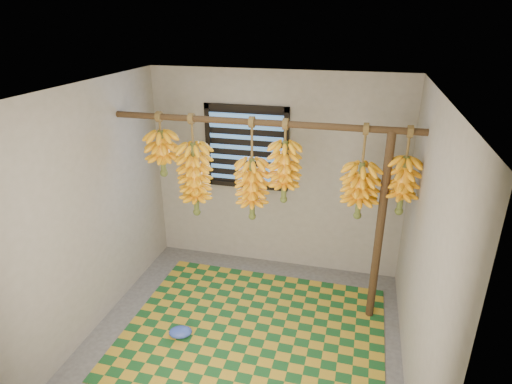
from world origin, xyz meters
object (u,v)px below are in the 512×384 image
(support_post, at_px, (380,231))
(plastic_bag, at_px, (180,332))
(banana_bunch_d, at_px, (284,172))
(banana_bunch_f, at_px, (403,185))
(banana_bunch_e, at_px, (360,191))
(banana_bunch_c, at_px, (252,189))
(banana_bunch_a, at_px, (162,153))
(woven_mat, at_px, (254,330))
(banana_bunch_b, at_px, (195,179))

(support_post, relative_size, plastic_bag, 8.74)
(banana_bunch_d, bearing_deg, banana_bunch_f, 0.00)
(banana_bunch_d, relative_size, banana_bunch_e, 0.90)
(banana_bunch_c, height_order, banana_bunch_f, same)
(support_post, height_order, banana_bunch_e, banana_bunch_e)
(banana_bunch_a, bearing_deg, banana_bunch_d, 0.00)
(banana_bunch_a, relative_size, banana_bunch_d, 0.80)
(woven_mat, height_order, plastic_bag, plastic_bag)
(woven_mat, distance_m, banana_bunch_e, 1.75)
(plastic_bag, relative_size, banana_bunch_d, 0.27)
(woven_mat, distance_m, banana_bunch_f, 2.03)
(support_post, height_order, banana_bunch_c, banana_bunch_c)
(support_post, distance_m, banana_bunch_f, 0.52)
(plastic_bag, xyz_separation_m, banana_bunch_b, (-0.09, 0.80, 1.30))
(banana_bunch_a, height_order, banana_bunch_c, same)
(plastic_bag, bearing_deg, banana_bunch_b, 96.19)
(banana_bunch_e, distance_m, banana_bunch_f, 0.39)
(plastic_bag, xyz_separation_m, banana_bunch_d, (0.85, 0.80, 1.47))
(plastic_bag, relative_size, banana_bunch_f, 0.27)
(support_post, distance_m, banana_bunch_a, 2.32)
(support_post, bearing_deg, banana_bunch_e, 180.00)
(plastic_bag, distance_m, banana_bunch_a, 1.81)
(banana_bunch_b, bearing_deg, banana_bunch_c, 0.00)
(banana_bunch_c, bearing_deg, support_post, 0.00)
(banana_bunch_b, relative_size, banana_bunch_c, 1.02)
(plastic_bag, distance_m, banana_bunch_f, 2.55)
(banana_bunch_c, bearing_deg, banana_bunch_f, 0.00)
(banana_bunch_d, bearing_deg, plastic_bag, -136.85)
(support_post, height_order, plastic_bag, support_post)
(support_post, xyz_separation_m, banana_bunch_d, (-0.95, 0.00, 0.53))
(woven_mat, xyz_separation_m, banana_bunch_e, (0.90, 0.54, 1.40))
(banana_bunch_b, height_order, banana_bunch_d, same)
(banana_bunch_b, bearing_deg, plastic_bag, -83.81)
(banana_bunch_d, distance_m, banana_bunch_e, 0.74)
(support_post, bearing_deg, banana_bunch_c, 180.00)
(banana_bunch_e, bearing_deg, banana_bunch_c, 180.00)
(banana_bunch_d, bearing_deg, banana_bunch_b, -180.00)
(banana_bunch_c, relative_size, banana_bunch_e, 1.15)
(woven_mat, relative_size, banana_bunch_d, 3.03)
(banana_bunch_b, bearing_deg, banana_bunch_d, 0.00)
(banana_bunch_f, bearing_deg, plastic_bag, -157.80)
(banana_bunch_a, xyz_separation_m, banana_bunch_c, (0.96, 0.00, -0.30))
(plastic_bag, distance_m, banana_bunch_e, 2.22)
(plastic_bag, distance_m, banana_bunch_d, 1.88)
(banana_bunch_c, bearing_deg, banana_bunch_a, 180.00)
(woven_mat, distance_m, plastic_bag, 0.73)
(banana_bunch_b, height_order, banana_bunch_c, same)
(banana_bunch_c, bearing_deg, woven_mat, -73.84)
(banana_bunch_c, relative_size, banana_bunch_d, 1.27)
(banana_bunch_d, distance_m, banana_bunch_f, 1.10)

